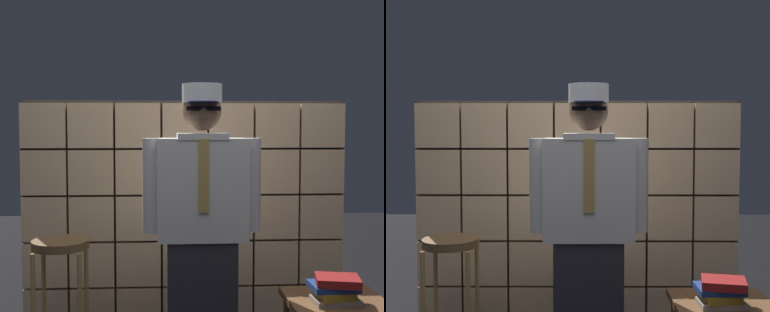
% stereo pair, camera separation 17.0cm
% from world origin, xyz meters
% --- Properties ---
extents(glass_block_wall, '(2.30, 0.10, 1.65)m').
position_xyz_m(glass_block_wall, '(0.00, 1.20, 0.81)').
color(glass_block_wall, '#E0B78C').
rests_on(glass_block_wall, ground).
extents(standing_person, '(0.67, 0.28, 1.69)m').
position_xyz_m(standing_person, '(0.07, 0.44, 0.88)').
color(standing_person, '#28282D').
rests_on(standing_person, ground).
extents(bar_stool, '(0.34, 0.34, 0.77)m').
position_xyz_m(bar_stool, '(-0.77, 0.65, 0.57)').
color(bar_stool, brown).
rests_on(bar_stool, ground).
extents(book_stack, '(0.26, 0.23, 0.14)m').
position_xyz_m(book_stack, '(0.75, 0.17, 0.60)').
color(book_stack, gray).
rests_on(book_stack, side_table).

